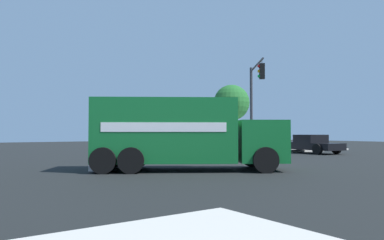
{
  "coord_description": "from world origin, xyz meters",
  "views": [
    {
      "loc": [
        11.21,
        12.15,
        1.57
      ],
      "look_at": [
        1.93,
        -0.97,
        2.09
      ],
      "focal_mm": 34.8,
      "sensor_mm": 36.0,
      "label": 1
    }
  ],
  "objects": [
    {
      "name": "shade_tree_near",
      "position": [
        -14.32,
        -16.88,
        4.61
      ],
      "size": [
        3.71,
        3.71,
        6.34
      ],
      "color": "brown",
      "rests_on": "sidewalk_corner_near"
    },
    {
      "name": "sidewalk_corner_near",
      "position": [
        -12.84,
        -12.84,
        0.07
      ],
      "size": [
        12.32,
        12.32,
        0.14
      ],
      "primitive_type": "cube",
      "color": "beige",
      "rests_on": "ground"
    },
    {
      "name": "picket_fence_run",
      "position": [
        -12.84,
        -18.76,
        0.62
      ],
      "size": [
        5.14,
        0.05,
        0.95
      ],
      "color": "silver",
      "rests_on": "sidewalk_corner_near"
    },
    {
      "name": "traffic_light_primary",
      "position": [
        -6.94,
        -6.11,
        4.19
      ],
      "size": [
        2.87,
        3.94,
        6.12
      ],
      "color": "#38383D",
      "rests_on": "sidewalk_corner_near"
    },
    {
      "name": "ground_plane",
      "position": [
        0.0,
        0.0,
        0.0
      ],
      "size": [
        100.0,
        100.0,
        0.0
      ],
      "primitive_type": "plane",
      "color": "black"
    },
    {
      "name": "pedestrian_near_corner",
      "position": [
        -11.97,
        -14.06,
        1.06
      ],
      "size": [
        0.25,
        0.53,
        1.62
      ],
      "color": "gray",
      "rests_on": "sidewalk_corner_near"
    },
    {
      "name": "pickup_black",
      "position": [
        -12.02,
        -5.57,
        0.73
      ],
      "size": [
        2.57,
        5.33,
        1.38
      ],
      "color": "black",
      "rests_on": "ground"
    },
    {
      "name": "delivery_truck",
      "position": [
        2.69,
        -0.63,
        1.51
      ],
      "size": [
        7.86,
        6.31,
        2.91
      ],
      "color": "#146B2D",
      "rests_on": "ground"
    }
  ]
}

